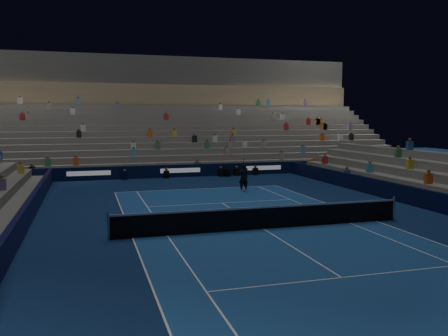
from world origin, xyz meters
The scene contains 8 objects.
ground centered at (0.00, 0.00, 0.00)m, with size 90.00×90.00×0.00m, color #0C2048.
court_surface centered at (0.00, 0.00, 0.01)m, with size 10.97×23.77×0.01m, color navy.
sponsor_barrier_far centered at (0.00, 18.50, 0.50)m, with size 44.00×0.25×1.00m, color black.
sponsor_barrier_west centered at (-9.70, 0.00, 0.50)m, with size 0.25×37.00×1.00m, color #080A32.
grandstand_main centered at (0.00, 27.90, 3.38)m, with size 44.00×15.20×11.20m.
tennis_net centered at (0.00, 0.00, 0.50)m, with size 12.90×0.10×1.10m.
tennis_player centered at (2.43, 9.93, 0.91)m, with size 0.66×0.43×1.81m, color black.
broadcast_camera centered at (3.75, 17.95, 0.31)m, with size 0.46×0.91×0.61m.
Camera 1 is at (-7.12, -18.40, 4.70)m, focal length 37.92 mm.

